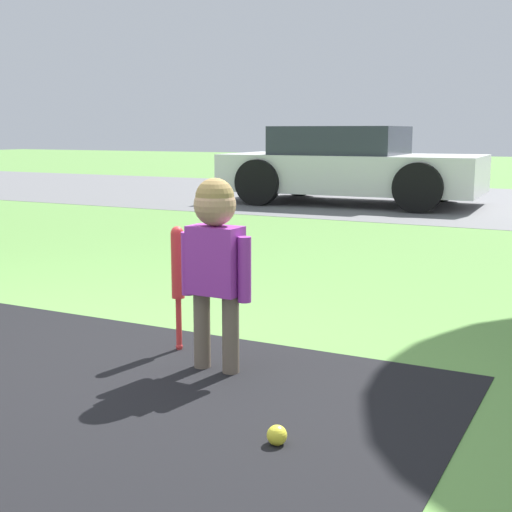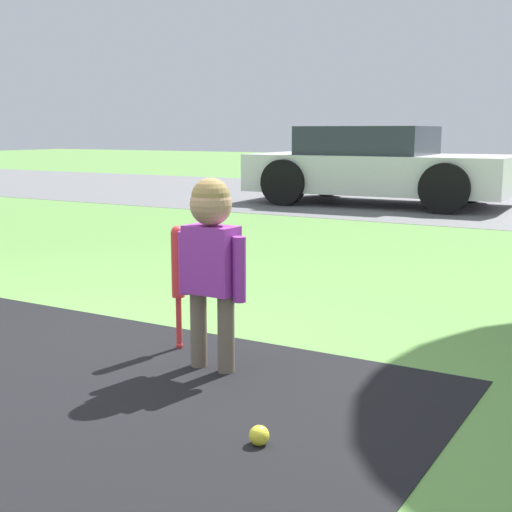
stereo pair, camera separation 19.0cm
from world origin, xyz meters
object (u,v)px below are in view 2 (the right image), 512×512
Objects in this scene: sports_ball at (259,436)px; parked_car at (377,166)px; child at (211,247)px; baseball_bat at (178,270)px.

parked_car is (-2.68, 8.17, 0.53)m from sports_ball.
parked_car is at bearing 108.16° from sports_ball.
sports_ball is (0.59, -0.59, -0.54)m from child.
baseball_bat is 7.60m from parked_car.
baseball_bat reaches higher than sports_ball.
parked_car reaches higher than child.
child is at bearing -77.25° from parked_car.
sports_ball is at bearing -43.01° from child.
baseball_bat is 0.16× the size of parked_car.
child is 1.41× the size of baseball_bat.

